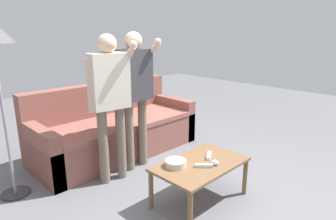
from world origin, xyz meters
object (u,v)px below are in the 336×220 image
Objects in this scene: snack_bowl at (176,163)px; game_remote_wand_near at (204,166)px; game_remote_nunchuk at (215,162)px; game_remote_wand_far at (209,156)px; player_left at (110,92)px; couch at (115,130)px; coffee_table at (200,168)px; player_center at (135,85)px.

snack_bowl is 1.41× the size of game_remote_wand_near.
game_remote_wand_far is (0.10, 0.14, -0.01)m from game_remote_nunchuk.
game_remote_nunchuk is 0.06× the size of player_left.
coffee_table is at bearing -93.93° from couch.
player_center is at bearing 11.33° from player_left.
game_remote_wand_far is at bearing -13.83° from snack_bowl.
game_remote_wand_far is at bearing 27.04° from game_remote_wand_near.
game_remote_nunchuk is (0.06, -0.12, 0.07)m from coffee_table.
player_left is 1.21m from game_remote_wand_near.
snack_bowl is 0.36m from game_remote_nunchuk.
couch is 1.38× the size of player_left.
game_remote_wand_near is at bearing -48.87° from snack_bowl.
couch reaches higher than game_remote_wand_near.
game_remote_wand_near is (-0.16, -1.65, 0.11)m from couch.
player_center reaches higher than coffee_table.
game_remote_wand_far is at bearing -88.21° from couch.
game_remote_nunchuk reaches higher than coffee_table.
game_remote_wand_near is (0.17, -0.20, -0.01)m from snack_bowl.
player_center reaches higher than game_remote_wand_near.
coffee_table is 0.15m from game_remote_nunchuk.
player_center is at bearing 85.67° from game_remote_wand_near.
snack_bowl is 0.12× the size of player_left.
game_remote_nunchuk is (-0.05, -1.69, 0.12)m from couch.
game_remote_wand_far is (0.12, -0.99, -0.59)m from player_center.
game_remote_nunchuk is 0.63× the size of game_remote_wand_near.
game_remote_wand_near is at bearing -152.96° from game_remote_wand_far.
coffee_table is at bearing 117.52° from game_remote_nunchuk.
player_left is 1.19m from game_remote_wand_far.
coffee_table is 0.11m from game_remote_wand_near.
game_remote_nunchuk is 0.57× the size of game_remote_wand_far.
player_left reaches higher than couch.
snack_bowl is 1.09m from player_center.
player_left is 10.13× the size of game_remote_wand_far.
coffee_table is 0.17m from game_remote_wand_far.
game_remote_nunchuk is at bearing -91.62° from couch.
couch is at bearing 77.33° from snack_bowl.
snack_bowl reaches higher than game_remote_wand_near.
game_remote_nunchuk is 0.11m from game_remote_wand_near.
coffee_table is 1.21m from player_center.
couch is 24.63× the size of game_remote_nunchuk.
player_center reaches higher than player_left.
couch is at bearing 91.79° from game_remote_wand_far.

